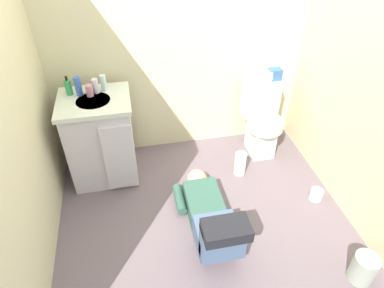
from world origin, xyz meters
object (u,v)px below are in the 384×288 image
faucet (92,86)px  toilet_paper_roll (316,194)px  vanity_cabinet (101,138)px  bottle_clear (103,83)px  person_plumber (210,217)px  soap_dispenser (68,87)px  bottle_pink (89,91)px  toiletry_bag (274,74)px  bottle_white (95,86)px  toilet (261,120)px  bottle_blue (78,86)px  trash_can (363,268)px  paper_towel_roll (240,164)px  tissue_box (259,76)px

faucet → toilet_paper_roll: bearing=-25.4°
vanity_cabinet → bottle_clear: bearing=55.4°
person_plumber → soap_dispenser: (-0.99, 1.00, 0.71)m
toilet_paper_roll → faucet: bearing=154.6°
soap_dispenser → bottle_pink: 0.18m
toiletry_bag → bottle_white: size_ratio=0.98×
bottle_white → toilet_paper_roll: bearing=-24.8°
toilet → soap_dispenser: 1.81m
toiletry_bag → bottle_clear: bottle_clear is taller
bottle_blue → trash_can: (1.85, -1.57, -0.79)m
soap_dispenser → trash_can: (1.94, -1.60, -0.77)m
toilet → toiletry_bag: toiletry_bag is taller
toilet → paper_towel_roll: size_ratio=3.19×
faucet → bottle_pink: same height
faucet → bottle_clear: (0.10, -0.01, 0.02)m
person_plumber → bottle_blue: (-0.90, 0.97, 0.73)m
bottle_clear → faucet: bearing=172.7°
toilet → person_plumber: size_ratio=0.70×
faucet → person_plumber: faucet is taller
vanity_cabinet → toilet_paper_roll: vanity_cabinet is taller
vanity_cabinet → bottle_blue: (-0.11, 0.10, 0.48)m
trash_can → toiletry_bag: bearing=93.3°
person_plumber → bottle_white: (-0.77, 0.98, 0.71)m
toilet → trash_can: toilet is taller
faucet → tissue_box: (1.50, 0.01, -0.07)m
faucet → bottle_blue: bottle_blue is taller
bottle_pink → toilet_paper_roll: 2.15m
soap_dispenser → paper_towel_roll: soap_dispenser is taller
bottle_white → paper_towel_roll: bearing=-16.7°
trash_can → paper_towel_roll: size_ratio=0.99×
toilet → bottle_blue: bottle_blue is taller
vanity_cabinet → bottle_pink: bearing=110.6°
vanity_cabinet → tissue_box: bearing=5.9°
tissue_box → bottle_white: size_ratio=1.74×
vanity_cabinet → tissue_box: size_ratio=3.73×
toilet → bottle_white: 1.60m
bottle_blue → faucet: bearing=24.6°
bottle_clear → toiletry_bag: bearing=0.8°
bottle_white → vanity_cabinet: bearing=-102.8°
vanity_cabinet → tissue_box: (1.50, 0.16, 0.38)m
toilet → bottle_blue: bearing=178.9°
bottle_white → tissue_box: bearing=1.7°
bottle_white → toilet: bearing=-1.7°
bottle_blue → trash_can: bearing=-40.3°
faucet → trash_can: 2.50m
bottle_pink → bottle_clear: 0.14m
person_plumber → trash_can: bearing=-32.6°
bottle_clear → toilet_paper_roll: bearing=-26.3°
vanity_cabinet → paper_towel_roll: bearing=-11.6°
faucet → person_plumber: (0.80, -1.02, -0.69)m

